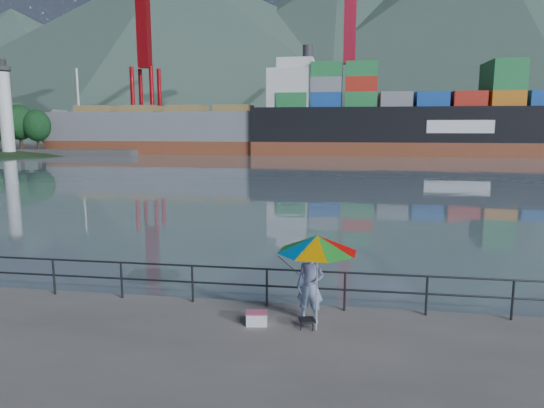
{
  "coord_description": "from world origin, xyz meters",
  "views": [
    {
      "loc": [
        4.96,
        -10.18,
        4.65
      ],
      "look_at": [
        2.48,
        6.0,
        2.0
      ],
      "focal_mm": 32.0,
      "sensor_mm": 36.0,
      "label": 1
    }
  ],
  "objects_px": {
    "fisherman": "(310,286)",
    "bulk_carrier": "(210,129)",
    "beach_umbrella": "(317,244)",
    "container_ship": "(464,119)",
    "cooler_bag": "(257,319)"
  },
  "relations": [
    {
      "from": "beach_umbrella",
      "to": "container_ship",
      "type": "xyz_separation_m",
      "value": [
        19.49,
        73.98,
        3.74
      ]
    },
    {
      "from": "beach_umbrella",
      "to": "container_ship",
      "type": "bearing_deg",
      "value": 75.24
    },
    {
      "from": "cooler_bag",
      "to": "bulk_carrier",
      "type": "relative_size",
      "value": 0.01
    },
    {
      "from": "beach_umbrella",
      "to": "bulk_carrier",
      "type": "bearing_deg",
      "value": 107.74
    },
    {
      "from": "beach_umbrella",
      "to": "cooler_bag",
      "type": "relative_size",
      "value": 4.68
    },
    {
      "from": "container_ship",
      "to": "fisherman",
      "type": "bearing_deg",
      "value": -104.97
    },
    {
      "from": "container_ship",
      "to": "bulk_carrier",
      "type": "bearing_deg",
      "value": -179.86
    },
    {
      "from": "fisherman",
      "to": "bulk_carrier",
      "type": "distance_m",
      "value": 77.14
    },
    {
      "from": "cooler_bag",
      "to": "container_ship",
      "type": "relative_size",
      "value": 0.01
    },
    {
      "from": "beach_umbrella",
      "to": "bulk_carrier",
      "type": "height_order",
      "value": "bulk_carrier"
    },
    {
      "from": "beach_umbrella",
      "to": "container_ship",
      "type": "distance_m",
      "value": 76.6
    },
    {
      "from": "fisherman",
      "to": "bulk_carrier",
      "type": "relative_size",
      "value": 0.03
    },
    {
      "from": "fisherman",
      "to": "cooler_bag",
      "type": "relative_size",
      "value": 3.67
    },
    {
      "from": "cooler_bag",
      "to": "bulk_carrier",
      "type": "xyz_separation_m",
      "value": [
        -22.22,
        73.77,
        3.94
      ]
    },
    {
      "from": "fisherman",
      "to": "cooler_bag",
      "type": "bearing_deg",
      "value": -154.33
    }
  ]
}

